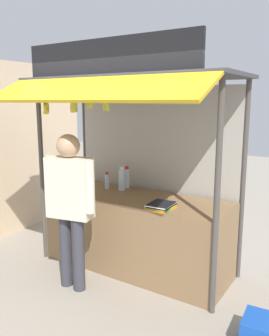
% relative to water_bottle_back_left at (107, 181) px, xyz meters
% --- Properties ---
extents(ground_plane, '(20.00, 20.00, 0.00)m').
position_rel_water_bottle_back_left_xyz_m(ground_plane, '(0.51, -0.12, -1.03)').
color(ground_plane, '#9E9384').
extents(stall_counter, '(2.34, 0.79, 0.93)m').
position_rel_water_bottle_back_left_xyz_m(stall_counter, '(0.51, -0.12, -0.57)').
color(stall_counter, olive).
rests_on(stall_counter, ground).
extents(stall_structure, '(2.54, 1.59, 2.69)m').
position_rel_water_bottle_back_left_xyz_m(stall_structure, '(0.51, -0.02, 0.61)').
color(stall_structure, '#4C4742').
rests_on(stall_structure, ground).
extents(water_bottle_back_left, '(0.06, 0.06, 0.22)m').
position_rel_water_bottle_back_left_xyz_m(water_bottle_back_left, '(0.00, 0.00, 0.00)').
color(water_bottle_back_left, silver).
rests_on(water_bottle_back_left, stall_counter).
extents(water_bottle_left, '(0.09, 0.09, 0.31)m').
position_rel_water_bottle_back_left_xyz_m(water_bottle_left, '(0.21, 0.04, 0.04)').
color(water_bottle_left, silver).
rests_on(water_bottle_left, stall_counter).
extents(water_bottle_rear_center, '(0.08, 0.08, 0.29)m').
position_rel_water_bottle_back_left_xyz_m(water_bottle_rear_center, '(0.18, 0.20, 0.03)').
color(water_bottle_rear_center, silver).
rests_on(water_bottle_rear_center, stall_counter).
extents(magazine_stack_mid_left, '(0.27, 0.31, 0.06)m').
position_rel_water_bottle_back_left_xyz_m(magazine_stack_mid_left, '(1.02, -0.38, -0.07)').
color(magazine_stack_mid_left, orange).
rests_on(magazine_stack_mid_left, stall_counter).
extents(magazine_stack_right, '(0.20, 0.31, 0.07)m').
position_rel_water_bottle_back_left_xyz_m(magazine_stack_right, '(-0.54, -0.11, -0.07)').
color(magazine_stack_right, white).
rests_on(magazine_stack_right, stall_counter).
extents(banana_bunch_inner_right, '(0.10, 0.10, 0.30)m').
position_rel_water_bottle_back_left_xyz_m(banana_bunch_inner_right, '(-0.43, -0.61, 0.95)').
color(banana_bunch_inner_right, '#332D23').
extents(banana_bunch_inner_left, '(0.09, 0.09, 0.25)m').
position_rel_water_bottle_back_left_xyz_m(banana_bunch_inner_left, '(0.47, -0.61, 1.01)').
color(banana_bunch_inner_left, '#332D23').
extents(banana_bunch_leftmost, '(0.10, 0.10, 0.27)m').
position_rel_water_bottle_back_left_xyz_m(banana_bunch_leftmost, '(0.01, -0.61, 0.98)').
color(banana_bunch_leftmost, '#332D23').
extents(banana_bunch_rightmost, '(0.09, 0.10, 0.22)m').
position_rel_water_bottle_back_left_xyz_m(banana_bunch_rightmost, '(0.25, -0.61, 1.02)').
color(banana_bunch_rightmost, '#332D23').
extents(vendor_person, '(0.66, 0.31, 1.73)m').
position_rel_water_bottle_back_left_xyz_m(vendor_person, '(0.19, -0.90, 0.01)').
color(vendor_person, '#383842').
rests_on(vendor_person, ground).
extents(plastic_crate, '(0.36, 0.36, 0.24)m').
position_rel_water_bottle_back_left_xyz_m(plastic_crate, '(2.22, -0.73, -0.91)').
color(plastic_crate, '#194CB2').
rests_on(plastic_crate, ground).
extents(neighbour_wall, '(0.20, 2.40, 2.66)m').
position_rel_water_bottle_back_left_xyz_m(neighbour_wall, '(-1.84, 0.18, 0.30)').
color(neighbour_wall, beige).
rests_on(neighbour_wall, ground).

